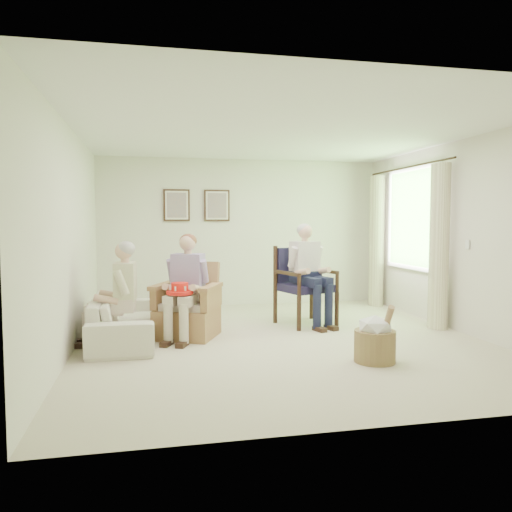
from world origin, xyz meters
The scene contains 19 objects.
floor centered at (0.00, 0.00, 0.00)m, with size 5.50×5.50×0.00m, color beige.
back_wall centered at (0.00, 2.75, 1.30)m, with size 5.00×0.04×2.60m, color silver.
front_wall centered at (0.00, -2.75, 1.30)m, with size 5.00×0.04×2.60m, color silver.
left_wall centered at (-2.50, 0.00, 1.30)m, with size 0.04×5.50×2.60m, color silver.
right_wall centered at (2.50, 0.00, 1.30)m, with size 0.04×5.50×2.60m, color silver.
ceiling centered at (0.00, 0.00, 2.60)m, with size 5.00×5.50×0.02m, color white.
window centered at (2.46, 1.20, 1.58)m, with size 0.13×2.50×1.63m.
curtain_left centered at (2.33, 0.22, 1.15)m, with size 0.34×0.34×2.30m, color beige.
curtain_right centered at (2.33, 2.18, 1.15)m, with size 0.34×0.34×2.30m, color beige.
framed_print_left centered at (-1.15, 2.71, 1.78)m, with size 0.45×0.05×0.55m.
framed_print_right centered at (-0.45, 2.71, 1.78)m, with size 0.45×0.05×0.55m.
wicker_armchair centered at (-1.15, 0.46, 0.31)m, with size 0.75×0.75×0.96m.
wood_armchair centered at (0.60, 0.96, 0.61)m, with size 0.72×0.68×1.11m.
sofa centered at (-1.95, 0.39, 0.28)m, with size 0.75×1.92×0.56m, color silver.
person_wicker centered at (-1.15, 0.33, 0.76)m, with size 0.40×0.62×1.31m.
person_dark centered at (0.60, 0.78, 0.86)m, with size 0.40×0.63×1.44m.
person_sofa centered at (-1.95, 0.14, 0.69)m, with size 0.42×0.62×1.23m.
red_hat centered at (-1.26, 0.14, 0.66)m, with size 0.33×0.33×0.14m.
hatbox centered at (0.73, -1.16, 0.25)m, with size 0.58×0.58×0.64m.
Camera 1 is at (-1.61, -6.03, 1.50)m, focal length 35.00 mm.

